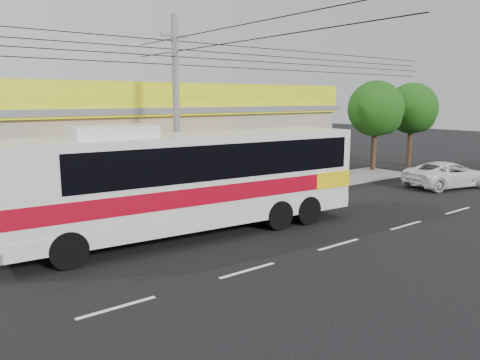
# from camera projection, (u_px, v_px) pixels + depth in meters

# --- Properties ---
(ground) EXTENTS (120.00, 120.00, 0.00)m
(ground) POSITION_uv_depth(u_px,v_px,m) (288.00, 229.00, 17.95)
(ground) COLOR black
(ground) RESTS_ON ground
(sidewalk) EXTENTS (30.00, 3.20, 0.15)m
(sidewalk) POSITION_uv_depth(u_px,v_px,m) (203.00, 200.00, 22.62)
(sidewalk) COLOR gray
(sidewalk) RESTS_ON ground
(lane_markings) EXTENTS (50.00, 0.12, 0.01)m
(lane_markings) POSITION_uv_depth(u_px,v_px,m) (339.00, 245.00, 16.00)
(lane_markings) COLOR silver
(lane_markings) RESTS_ON ground
(storefront_building) EXTENTS (22.60, 9.20, 5.70)m
(storefront_building) POSITION_uv_depth(u_px,v_px,m) (149.00, 145.00, 26.55)
(storefront_building) COLOR #A59785
(storefront_building) RESTS_ON ground
(coach_bus) EXTENTS (13.43, 3.96, 4.08)m
(coach_bus) POSITION_uv_depth(u_px,v_px,m) (195.00, 175.00, 16.97)
(coach_bus) COLOR silver
(coach_bus) RESTS_ON ground
(motorbike_red) EXTENTS (1.69, 0.76, 0.86)m
(motorbike_red) POSITION_uv_depth(u_px,v_px,m) (42.00, 211.00, 18.26)
(motorbike_red) COLOR maroon
(motorbike_red) RESTS_ON sidewalk
(white_car) EXTENTS (5.56, 3.53, 1.43)m
(white_car) POSITION_uv_depth(u_px,v_px,m) (448.00, 175.00, 26.25)
(white_car) COLOR white
(white_car) RESTS_ON ground
(utility_pole) EXTENTS (34.00, 14.00, 8.23)m
(utility_pole) POSITION_uv_depth(u_px,v_px,m) (175.00, 52.00, 18.74)
(utility_pole) COLOR #60605E
(utility_pole) RESTS_ON ground
(tree_near) EXTENTS (3.68, 3.68, 6.11)m
(tree_near) POSITION_uv_depth(u_px,v_px,m) (377.00, 110.00, 31.15)
(tree_near) COLOR #331D14
(tree_near) RESTS_ON ground
(tree_far) EXTENTS (3.65, 3.65, 6.06)m
(tree_far) POSITION_uv_depth(u_px,v_px,m) (413.00, 110.00, 33.90)
(tree_far) COLOR #331D14
(tree_far) RESTS_ON ground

